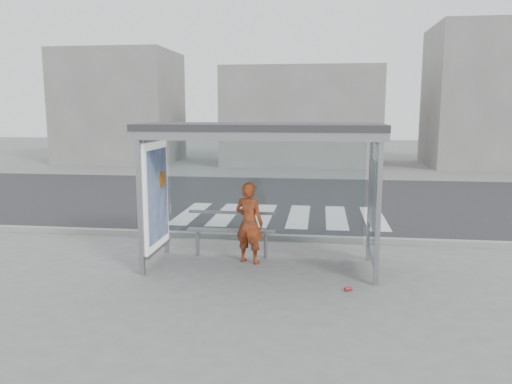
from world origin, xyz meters
TOP-DOWN VIEW (x-y plane):
  - ground at (0.00, 0.00)m, footprint 80.00×80.00m
  - road at (0.00, 7.00)m, footprint 30.00×10.00m
  - curb at (0.00, 1.95)m, footprint 30.00×0.18m
  - crosswalk at (0.00, 4.50)m, footprint 5.55×3.00m
  - bus_shelter at (-0.37, 0.06)m, footprint 4.25×1.65m
  - building_left at (-10.00, 18.00)m, footprint 6.00×5.00m
  - building_center at (0.00, 18.00)m, footprint 8.00×5.00m
  - building_right at (9.00, 18.00)m, footprint 5.00×5.00m
  - person at (-0.24, 0.24)m, footprint 0.65×0.53m
  - bench at (-0.64, 0.56)m, footprint 1.74×0.24m
  - soda_can at (1.54, -1.05)m, footprint 0.15×0.13m

SIDE VIEW (x-z plane):
  - ground at x=0.00m, z-range 0.00..0.00m
  - crosswalk at x=0.00m, z-range 0.00..0.00m
  - road at x=0.00m, z-range 0.00..0.01m
  - soda_can at x=1.54m, z-range 0.00..0.07m
  - curb at x=0.00m, z-range 0.00..0.12m
  - bench at x=-0.64m, z-range 0.08..0.98m
  - person at x=-0.24m, z-range 0.00..1.54m
  - bus_shelter at x=-0.37m, z-range 0.67..3.29m
  - building_center at x=0.00m, z-range 0.00..5.00m
  - building_left at x=-10.00m, z-range 0.00..6.00m
  - building_right at x=9.00m, z-range 0.00..7.00m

